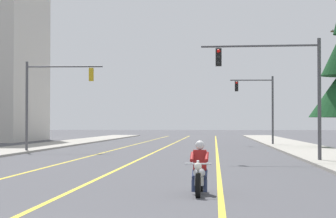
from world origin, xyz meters
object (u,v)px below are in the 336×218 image
at_px(motorcycle_with_rider, 199,173).
at_px(traffic_signal_near_right, 284,79).
at_px(traffic_signal_mid_right, 261,100).
at_px(traffic_signal_near_left, 49,92).

distance_m(motorcycle_with_rider, traffic_signal_near_right, 15.80).
height_order(traffic_signal_near_right, traffic_signal_mid_right, same).
bearing_deg(traffic_signal_mid_right, motorcycle_with_rider, -96.40).
height_order(motorcycle_with_rider, traffic_signal_mid_right, traffic_signal_mid_right).
distance_m(motorcycle_with_rider, traffic_signal_mid_right, 40.77).
xyz_separation_m(motorcycle_with_rider, traffic_signal_mid_right, (4.53, 40.37, 3.45)).
bearing_deg(traffic_signal_near_left, traffic_signal_mid_right, 43.47).
bearing_deg(motorcycle_with_rider, traffic_signal_near_left, 112.94).
height_order(traffic_signal_near_right, traffic_signal_near_left, same).
xyz_separation_m(traffic_signal_near_left, traffic_signal_mid_right, (15.42, 14.62, -0.09)).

